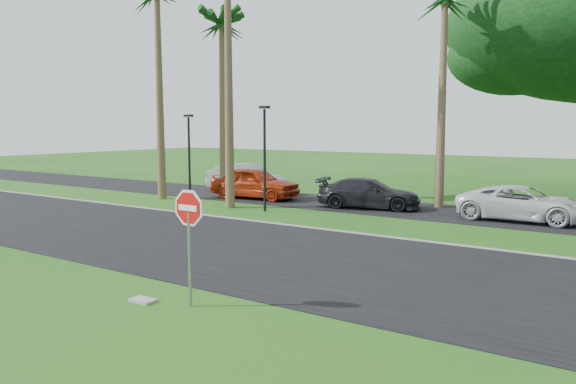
% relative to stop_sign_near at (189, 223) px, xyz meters
% --- Properties ---
extents(ground, '(120.00, 120.00, 0.00)m').
position_rel_stop_sign_near_xyz_m(ground, '(-0.50, 3.00, -1.77)').
color(ground, '#145014').
rests_on(ground, ground).
extents(road, '(120.00, 8.00, 0.02)m').
position_rel_stop_sign_near_xyz_m(road, '(-0.50, 5.00, -1.76)').
color(road, black).
rests_on(road, ground).
extents(parking_strip, '(120.00, 5.00, 0.02)m').
position_rel_stop_sign_near_xyz_m(parking_strip, '(-0.50, 15.50, -1.76)').
color(parking_strip, black).
rests_on(parking_strip, ground).
extents(curb, '(120.00, 0.12, 0.06)m').
position_rel_stop_sign_near_xyz_m(curb, '(-0.50, 9.05, -1.74)').
color(curb, gray).
rests_on(curb, ground).
extents(stop_sign_near, '(1.05, 0.07, 2.62)m').
position_rel_stop_sign_near_xyz_m(stop_sign_near, '(0.00, 0.00, 0.00)').
color(stop_sign_near, gray).
rests_on(stop_sign_near, ground).
extents(palm_left_mid, '(5.00, 5.00, 10.00)m').
position_rel_stop_sign_near_xyz_m(palm_left_mid, '(-11.00, 14.00, 6.90)').
color(palm_left_mid, brown).
rests_on(palm_left_mid, ground).
extents(palm_center, '(5.00, 5.00, 10.50)m').
position_rel_stop_sign_near_xyz_m(palm_center, '(-0.50, 17.00, 7.39)').
color(palm_center, brown).
rests_on(palm_center, ground).
extents(streetlight_left, '(0.45, 0.25, 4.34)m').
position_rel_stop_sign_near_xyz_m(streetlight_left, '(-12.00, 12.50, 0.72)').
color(streetlight_left, black).
rests_on(streetlight_left, ground).
extents(streetlight_right, '(0.45, 0.25, 4.64)m').
position_rel_stop_sign_near_xyz_m(streetlight_right, '(-6.50, 11.50, 0.88)').
color(streetlight_right, black).
rests_on(streetlight_right, ground).
extents(car_silver, '(5.14, 2.37, 1.63)m').
position_rel_stop_sign_near_xyz_m(car_silver, '(-11.24, 16.12, -0.96)').
color(car_silver, '#A6A7AD').
rests_on(car_silver, ground).
extents(car_red, '(4.93, 2.35, 1.63)m').
position_rel_stop_sign_near_xyz_m(car_red, '(-9.48, 14.68, -0.96)').
color(car_red, '#A92A0E').
rests_on(car_red, ground).
extents(car_dark, '(5.02, 2.98, 1.36)m').
position_rel_stop_sign_near_xyz_m(car_dark, '(-3.07, 14.88, -1.09)').
color(car_dark, black).
rests_on(car_dark, ground).
extents(car_minivan, '(5.02, 2.38, 1.38)m').
position_rel_stop_sign_near_xyz_m(car_minivan, '(3.53, 15.15, -1.08)').
color(car_minivan, silver).
rests_on(car_minivan, ground).
extents(utility_slab, '(0.57, 0.38, 0.06)m').
position_rel_stop_sign_near_xyz_m(utility_slab, '(-1.08, -0.35, -1.74)').
color(utility_slab, gray).
rests_on(utility_slab, ground).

